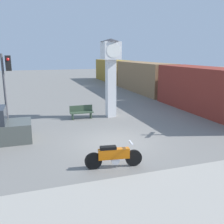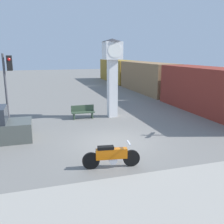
{
  "view_description": "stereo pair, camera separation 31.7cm",
  "coord_description": "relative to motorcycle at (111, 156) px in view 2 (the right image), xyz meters",
  "views": [
    {
      "loc": [
        -3.95,
        -11.43,
        4.45
      ],
      "look_at": [
        0.15,
        0.93,
        1.37
      ],
      "focal_mm": 40.0,
      "sensor_mm": 36.0,
      "label": 1
    },
    {
      "loc": [
        -3.64,
        -11.53,
        4.45
      ],
      "look_at": [
        0.15,
        0.93,
        1.37
      ],
      "focal_mm": 40.0,
      "sensor_mm": 36.0,
      "label": 2
    }
  ],
  "objects": [
    {
      "name": "traffic_light",
      "position": [
        -4.1,
        5.71,
        2.55
      ],
      "size": [
        0.5,
        0.35,
        4.44
      ],
      "color": "#47474C",
      "rests_on": "ground_plane"
    },
    {
      "name": "clock_tower",
      "position": [
        2.46,
        7.89,
        3.09
      ],
      "size": [
        1.41,
        1.41,
        5.41
      ],
      "color": "white",
      "rests_on": "ground_plane"
    },
    {
      "name": "bench",
      "position": [
        0.33,
        7.96,
        -0.0
      ],
      "size": [
        1.6,
        0.44,
        0.92
      ],
      "color": "#384C38",
      "rests_on": "ground_plane"
    },
    {
      "name": "motorcycle",
      "position": [
        0.0,
        0.0,
        0.0
      ],
      "size": [
        2.3,
        0.55,
        1.02
      ],
      "rotation": [
        0.0,
        0.0,
        -0.13
      ],
      "color": "black",
      "rests_on": "ground_plane"
    },
    {
      "name": "ground_plane",
      "position": [
        1.0,
        2.73,
        -0.49
      ],
      "size": [
        120.0,
        120.0,
        0.0
      ],
      "primitive_type": "plane",
      "color": "slate"
    },
    {
      "name": "freight_train",
      "position": [
        9.94,
        18.26,
        1.21
      ],
      "size": [
        2.8,
        33.81,
        3.4
      ],
      "color": "maroon",
      "rests_on": "ground_plane"
    }
  ]
}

